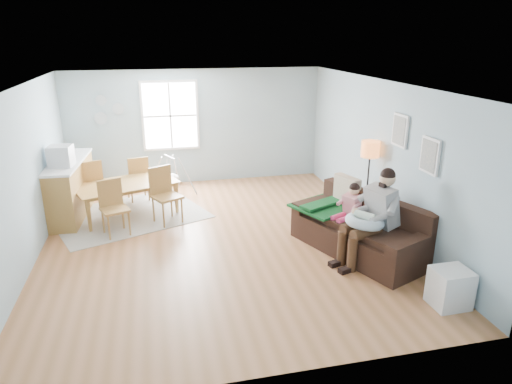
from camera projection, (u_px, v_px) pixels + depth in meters
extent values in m
cube|color=#9A6136|center=(220.00, 242.00, 8.10)|extent=(8.40, 9.40, 0.08)
cube|color=silver|center=(214.00, 65.00, 7.10)|extent=(8.40, 9.40, 0.60)
cube|color=#8BA6B6|center=(192.00, 119.00, 11.93)|extent=(8.40, 0.08, 3.90)
cube|color=#8BA6B6|center=(308.00, 337.00, 3.35)|extent=(8.40, 0.08, 3.90)
cube|color=#8BA6B6|center=(438.00, 153.00, 8.51)|extent=(0.08, 9.40, 3.90)
cube|color=white|center=(170.00, 116.00, 10.61)|extent=(1.32, 0.06, 1.62)
cube|color=white|center=(170.00, 116.00, 10.59)|extent=(1.20, 0.02, 1.50)
cube|color=white|center=(170.00, 116.00, 10.58)|extent=(1.20, 0.03, 0.04)
cube|color=white|center=(170.00, 116.00, 10.58)|extent=(0.04, 0.03, 1.50)
cube|color=white|center=(430.00, 156.00, 6.75)|extent=(0.04, 0.44, 0.54)
cube|color=#4F6071|center=(428.00, 156.00, 6.74)|extent=(0.01, 0.36, 0.46)
cube|color=white|center=(400.00, 130.00, 7.51)|extent=(0.04, 0.44, 0.54)
cube|color=#4F6071|center=(399.00, 131.00, 7.51)|extent=(0.01, 0.36, 0.46)
cylinder|color=#8B9DA7|center=(101.00, 100.00, 10.17)|extent=(0.24, 0.02, 0.24)
cylinder|color=#8B9DA7|center=(118.00, 109.00, 10.31)|extent=(0.26, 0.02, 0.26)
cylinder|color=#8B9DA7|center=(101.00, 118.00, 10.29)|extent=(0.28, 0.02, 0.28)
cube|color=black|center=(358.00, 239.00, 7.57)|extent=(1.79, 2.50, 0.46)
cube|color=black|center=(376.00, 208.00, 7.63)|extent=(1.08, 2.21, 0.47)
cube|color=black|center=(412.00, 244.00, 6.66)|extent=(0.99, 0.58, 0.18)
cube|color=black|center=(316.00, 203.00, 8.27)|extent=(0.99, 0.58, 0.18)
cube|color=#124F22|center=(326.00, 206.00, 8.03)|extent=(1.33, 1.27, 0.04)
cube|color=tan|center=(347.00, 191.00, 8.00)|extent=(0.31, 0.56, 0.54)
cube|color=gray|center=(382.00, 206.00, 7.14)|extent=(0.52, 0.58, 0.67)
sphere|color=tan|center=(388.00, 178.00, 7.02)|extent=(0.25, 0.25, 0.25)
sphere|color=black|center=(388.00, 175.00, 7.01)|extent=(0.23, 0.23, 0.23)
cylinder|color=#3D2616|center=(366.00, 233.00, 6.95)|extent=(0.54, 0.32, 0.18)
cylinder|color=#3D2616|center=(355.00, 227.00, 7.16)|extent=(0.54, 0.32, 0.18)
cylinder|color=#3D2616|center=(352.00, 254.00, 6.94)|extent=(0.14, 0.14, 0.57)
cylinder|color=#3D2616|center=(342.00, 248.00, 7.14)|extent=(0.14, 0.14, 0.57)
cube|color=black|center=(347.00, 270.00, 6.98)|extent=(0.29, 0.18, 0.08)
cube|color=black|center=(337.00, 263.00, 7.18)|extent=(0.29, 0.18, 0.08)
torus|color=silver|center=(365.00, 222.00, 7.02)|extent=(0.82, 0.82, 0.25)
cylinder|color=silver|center=(365.00, 216.00, 6.99)|extent=(0.30, 0.35, 0.14)
sphere|color=tan|center=(355.00, 212.00, 7.11)|extent=(0.12, 0.12, 0.12)
cube|color=silver|center=(352.00, 205.00, 7.60)|extent=(0.33, 0.35, 0.38)
sphere|color=tan|center=(354.00, 190.00, 7.53)|extent=(0.18, 0.18, 0.18)
sphere|color=black|center=(355.00, 188.00, 7.52)|extent=(0.17, 0.17, 0.17)
cylinder|color=#D33364|center=(345.00, 219.00, 7.45)|extent=(0.32, 0.22, 0.09)
cylinder|color=#D33364|center=(338.00, 217.00, 7.56)|extent=(0.32, 0.22, 0.09)
cylinder|color=#D33364|center=(338.00, 232.00, 7.42)|extent=(0.08, 0.08, 0.32)
cylinder|color=#D33364|center=(331.00, 229.00, 7.53)|extent=(0.08, 0.08, 0.32)
cylinder|color=black|center=(364.00, 224.00, 8.72)|extent=(0.29, 0.29, 0.03)
cylinder|color=black|center=(367.00, 189.00, 8.48)|extent=(0.03, 0.03, 1.44)
cylinder|color=orange|center=(370.00, 149.00, 8.23)|extent=(0.33, 0.33, 0.29)
cube|color=silver|center=(450.00, 288.00, 6.06)|extent=(0.48, 0.43, 0.53)
cube|color=black|center=(436.00, 290.00, 6.01)|extent=(0.04, 0.36, 0.42)
cube|color=#9C988F|center=(129.00, 215.00, 9.17)|extent=(3.37, 2.99, 0.01)
imported|color=olive|center=(128.00, 200.00, 9.06)|extent=(2.17, 1.68, 0.67)
cube|color=olive|center=(115.00, 210.00, 8.14)|extent=(0.58, 0.58, 0.04)
cube|color=olive|center=(110.00, 192.00, 8.21)|extent=(0.42, 0.19, 0.49)
cylinder|color=olive|center=(109.00, 228.00, 7.98)|extent=(0.04, 0.04, 0.48)
cylinder|color=olive|center=(129.00, 223.00, 8.17)|extent=(0.04, 0.04, 0.48)
cylinder|color=olive|center=(103.00, 221.00, 8.27)|extent=(0.04, 0.04, 0.48)
cylinder|color=olive|center=(123.00, 217.00, 8.46)|extent=(0.04, 0.04, 0.48)
cube|color=olive|center=(167.00, 197.00, 8.66)|extent=(0.66, 0.66, 0.05)
cube|color=olive|center=(160.00, 180.00, 8.73)|extent=(0.44, 0.25, 0.54)
cylinder|color=olive|center=(164.00, 215.00, 8.48)|extent=(0.04, 0.04, 0.52)
cylinder|color=olive|center=(182.00, 210.00, 8.72)|extent=(0.04, 0.04, 0.52)
cylinder|color=olive|center=(153.00, 209.00, 8.77)|extent=(0.04, 0.04, 0.52)
cylinder|color=olive|center=(172.00, 205.00, 9.01)|extent=(0.04, 0.04, 0.52)
cube|color=olive|center=(90.00, 185.00, 9.35)|extent=(0.61, 0.61, 0.05)
cube|color=olive|center=(91.00, 174.00, 9.07)|extent=(0.46, 0.18, 0.53)
cylinder|color=olive|center=(99.00, 193.00, 9.68)|extent=(0.04, 0.04, 0.52)
cylinder|color=olive|center=(80.00, 196.00, 9.50)|extent=(0.04, 0.04, 0.52)
cylinder|color=olive|center=(104.00, 198.00, 9.36)|extent=(0.04, 0.04, 0.52)
cylinder|color=olive|center=(84.00, 202.00, 9.18)|extent=(0.04, 0.04, 0.52)
cube|color=olive|center=(137.00, 179.00, 9.89)|extent=(0.55, 0.55, 0.04)
cube|color=olive|center=(139.00, 169.00, 9.63)|extent=(0.43, 0.15, 0.49)
cylinder|color=olive|center=(145.00, 186.00, 10.20)|extent=(0.04, 0.04, 0.48)
cylinder|color=olive|center=(128.00, 188.00, 10.05)|extent=(0.04, 0.04, 0.48)
cylinder|color=olive|center=(149.00, 190.00, 9.89)|extent=(0.04, 0.04, 0.48)
cylinder|color=olive|center=(132.00, 193.00, 9.74)|extent=(0.04, 0.04, 0.48)
cube|color=olive|center=(70.00, 189.00, 9.03)|extent=(0.70, 2.01, 1.10)
cube|color=silver|center=(66.00, 162.00, 8.84)|extent=(0.75, 2.06, 0.04)
cube|color=silver|center=(61.00, 156.00, 8.42)|extent=(0.45, 0.43, 0.38)
cube|color=black|center=(50.00, 156.00, 8.40)|extent=(0.06, 0.32, 0.27)
cylinder|color=silver|center=(170.00, 157.00, 10.12)|extent=(0.23, 0.46, 0.04)
ellipsoid|color=silver|center=(171.00, 178.00, 10.28)|extent=(0.35, 0.35, 0.22)
cylinder|color=silver|center=(170.00, 168.00, 10.20)|extent=(0.01, 0.01, 0.39)
cylinder|color=silver|center=(165.00, 181.00, 9.89)|extent=(0.17, 0.41, 0.86)
cylinder|color=silver|center=(188.00, 176.00, 10.20)|extent=(0.40, 0.19, 0.86)
cylinder|color=silver|center=(154.00, 175.00, 10.31)|extent=(0.40, 0.19, 0.86)
cylinder|color=silver|center=(176.00, 171.00, 10.62)|extent=(0.17, 0.41, 0.86)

